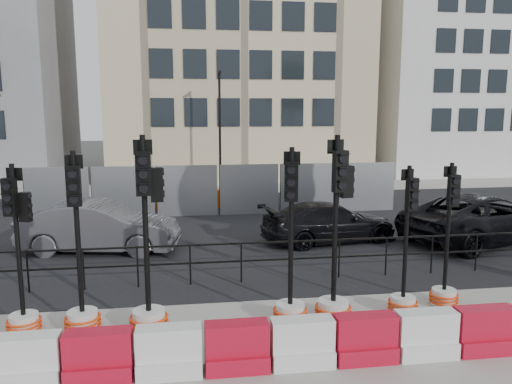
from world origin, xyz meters
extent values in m
plane|color=#51514C|center=(0.00, 0.00, 0.00)|extent=(120.00, 120.00, 0.00)
cube|color=gray|center=(0.00, -3.00, 0.01)|extent=(40.00, 6.00, 0.02)
cube|color=black|center=(0.00, 7.00, 0.01)|extent=(40.00, 14.00, 0.03)
cube|color=gray|center=(0.00, 16.00, 0.01)|extent=(40.00, 4.00, 0.02)
cube|color=beige|center=(2.00, 22.00, 9.00)|extent=(15.00, 10.00, 18.00)
cube|color=silver|center=(17.00, 22.00, 8.00)|extent=(12.00, 9.00, 16.00)
cylinder|color=black|center=(-4.80, 1.20, 0.50)|extent=(0.04, 0.04, 1.00)
cylinder|color=black|center=(-3.60, 1.20, 0.50)|extent=(0.04, 0.04, 1.00)
cylinder|color=black|center=(-2.40, 1.20, 0.50)|extent=(0.04, 0.04, 1.00)
cylinder|color=black|center=(-1.20, 1.20, 0.50)|extent=(0.04, 0.04, 1.00)
cylinder|color=black|center=(0.00, 1.20, 0.50)|extent=(0.04, 0.04, 1.00)
cylinder|color=black|center=(1.20, 1.20, 0.50)|extent=(0.04, 0.04, 1.00)
cylinder|color=black|center=(2.40, 1.20, 0.50)|extent=(0.04, 0.04, 1.00)
cylinder|color=black|center=(3.60, 1.20, 0.50)|extent=(0.04, 0.04, 1.00)
cylinder|color=black|center=(4.80, 1.20, 0.50)|extent=(0.04, 0.04, 1.00)
cylinder|color=black|center=(6.00, 1.20, 0.50)|extent=(0.04, 0.04, 1.00)
cube|color=black|center=(0.00, 1.20, 0.98)|extent=(18.00, 0.04, 0.04)
cube|color=black|center=(0.00, 1.20, 0.55)|extent=(18.00, 0.04, 0.04)
cube|color=gray|center=(-6.00, 9.00, 1.00)|extent=(2.30, 0.05, 2.00)
cylinder|color=black|center=(-7.15, 9.00, 1.00)|extent=(0.05, 0.05, 2.00)
cube|color=gray|center=(-3.60, 9.00, 1.00)|extent=(2.30, 0.05, 2.00)
cylinder|color=black|center=(-4.75, 9.00, 1.00)|extent=(0.05, 0.05, 2.00)
cube|color=gray|center=(-1.20, 9.00, 1.00)|extent=(2.30, 0.05, 2.00)
cylinder|color=black|center=(-2.35, 9.00, 1.00)|extent=(0.05, 0.05, 2.00)
cube|color=gray|center=(1.20, 9.00, 1.00)|extent=(2.30, 0.05, 2.00)
cylinder|color=black|center=(0.05, 9.00, 1.00)|extent=(0.05, 0.05, 2.00)
cube|color=gray|center=(3.60, 9.00, 1.00)|extent=(2.30, 0.05, 2.00)
cylinder|color=black|center=(2.45, 9.00, 1.00)|extent=(0.05, 0.05, 2.00)
cube|color=gray|center=(6.00, 9.00, 1.00)|extent=(2.30, 0.05, 2.00)
cylinder|color=black|center=(4.85, 9.00, 1.00)|extent=(0.05, 0.05, 2.00)
cube|color=orange|center=(-4.00, 10.50, 0.40)|extent=(1.00, 0.40, 0.80)
cube|color=orange|center=(-2.00, 10.50, 0.40)|extent=(1.00, 0.40, 0.80)
cube|color=orange|center=(0.00, 10.50, 0.40)|extent=(1.00, 0.40, 0.80)
cube|color=orange|center=(2.00, 10.50, 0.40)|extent=(1.00, 0.40, 0.80)
cylinder|color=black|center=(0.50, 15.00, 3.00)|extent=(0.12, 0.12, 6.00)
cube|color=black|center=(0.50, 14.75, 5.90)|extent=(0.12, 0.50, 0.12)
cube|color=silver|center=(-3.67, -2.80, 0.15)|extent=(1.00, 0.50, 0.30)
cube|color=silver|center=(-3.67, -2.80, 0.55)|extent=(1.00, 0.35, 0.50)
cube|color=red|center=(-2.62, -2.80, 0.15)|extent=(1.00, 0.50, 0.30)
cube|color=red|center=(-2.62, -2.80, 0.55)|extent=(1.00, 0.35, 0.50)
cube|color=silver|center=(-1.58, -2.80, 0.15)|extent=(1.00, 0.50, 0.30)
cube|color=silver|center=(-1.58, -2.80, 0.55)|extent=(1.00, 0.35, 0.50)
cube|color=red|center=(-0.52, -2.80, 0.15)|extent=(1.00, 0.50, 0.30)
cube|color=red|center=(-0.52, -2.80, 0.55)|extent=(1.00, 0.35, 0.50)
cube|color=silver|center=(0.53, -2.80, 0.15)|extent=(1.00, 0.50, 0.30)
cube|color=silver|center=(0.53, -2.80, 0.55)|extent=(1.00, 0.35, 0.50)
cube|color=red|center=(1.58, -2.80, 0.15)|extent=(1.00, 0.50, 0.30)
cube|color=red|center=(1.58, -2.80, 0.55)|extent=(1.00, 0.35, 0.50)
cube|color=silver|center=(2.63, -2.80, 0.15)|extent=(1.00, 0.50, 0.30)
cube|color=silver|center=(2.63, -2.80, 0.55)|extent=(1.00, 0.35, 0.50)
cube|color=red|center=(3.67, -2.80, 0.15)|extent=(1.00, 0.50, 0.30)
cube|color=red|center=(3.67, -2.80, 0.55)|extent=(1.00, 0.35, 0.50)
cylinder|color=white|center=(-4.26, -0.95, 0.19)|extent=(0.52, 0.52, 0.38)
torus|color=red|center=(-4.26, -0.95, 0.11)|extent=(0.62, 0.62, 0.05)
torus|color=red|center=(-4.26, -0.95, 0.19)|extent=(0.62, 0.62, 0.05)
torus|color=red|center=(-4.26, -0.95, 0.27)|extent=(0.62, 0.62, 0.05)
cylinder|color=black|center=(-4.26, -0.95, 1.72)|extent=(0.09, 0.09, 2.87)
cube|color=black|center=(-4.29, -1.06, 2.58)|extent=(0.26, 0.19, 0.67)
cylinder|color=black|center=(-4.31, -1.13, 2.37)|extent=(0.15, 0.08, 0.14)
cylinder|color=black|center=(-4.31, -1.13, 2.58)|extent=(0.15, 0.08, 0.14)
cylinder|color=black|center=(-4.31, -1.13, 2.79)|extent=(0.15, 0.08, 0.14)
cube|color=black|center=(-4.25, -0.89, 2.96)|extent=(0.28, 0.10, 0.23)
cube|color=black|center=(-4.08, -1.00, 2.39)|extent=(0.22, 0.17, 0.53)
cylinder|color=white|center=(-3.21, -1.01, 0.20)|extent=(0.55, 0.55, 0.41)
torus|color=red|center=(-3.21, -1.01, 0.12)|extent=(0.67, 0.67, 0.05)
torus|color=red|center=(-3.21, -1.01, 0.20)|extent=(0.67, 0.67, 0.05)
torus|color=red|center=(-3.21, -1.01, 0.29)|extent=(0.67, 0.67, 0.05)
cylinder|color=black|center=(-3.21, -1.01, 1.84)|extent=(0.09, 0.09, 3.07)
cube|color=black|center=(-3.20, -1.13, 2.76)|extent=(0.25, 0.16, 0.72)
cylinder|color=black|center=(-3.20, -1.21, 2.54)|extent=(0.16, 0.06, 0.15)
cylinder|color=black|center=(-3.20, -1.21, 2.76)|extent=(0.16, 0.06, 0.15)
cylinder|color=black|center=(-3.20, -1.21, 2.99)|extent=(0.16, 0.06, 0.15)
cube|color=black|center=(-3.22, -0.95, 3.17)|extent=(0.31, 0.05, 0.25)
cylinder|color=white|center=(-1.99, -1.22, 0.22)|extent=(0.60, 0.60, 0.44)
torus|color=red|center=(-1.99, -1.22, 0.13)|extent=(0.72, 0.72, 0.06)
torus|color=red|center=(-1.99, -1.22, 0.22)|extent=(0.72, 0.72, 0.06)
torus|color=red|center=(-1.99, -1.22, 0.31)|extent=(0.72, 0.72, 0.06)
cylinder|color=black|center=(-1.99, -1.22, 1.99)|extent=(0.10, 0.10, 3.32)
cube|color=black|center=(-1.99, -1.35, 2.99)|extent=(0.27, 0.17, 0.78)
cylinder|color=black|center=(-1.98, -1.44, 2.75)|extent=(0.17, 0.06, 0.17)
cylinder|color=black|center=(-1.98, -1.44, 2.99)|extent=(0.17, 0.06, 0.17)
cylinder|color=black|center=(-1.98, -1.44, 3.23)|extent=(0.17, 0.06, 0.17)
cube|color=black|center=(-2.00, -1.15, 3.43)|extent=(0.33, 0.05, 0.27)
cube|color=black|center=(-1.77, -1.21, 2.77)|extent=(0.23, 0.16, 0.61)
cylinder|color=white|center=(0.67, -1.20, 0.21)|extent=(0.56, 0.56, 0.41)
torus|color=red|center=(0.67, -1.20, 0.12)|extent=(0.67, 0.67, 0.05)
torus|color=red|center=(0.67, -1.20, 0.21)|extent=(0.67, 0.67, 0.05)
torus|color=red|center=(0.67, -1.20, 0.29)|extent=(0.67, 0.67, 0.05)
cylinder|color=black|center=(0.67, -1.20, 1.86)|extent=(0.09, 0.09, 3.10)
cube|color=black|center=(0.64, -1.32, 2.79)|extent=(0.28, 0.20, 0.72)
cylinder|color=black|center=(0.62, -1.40, 2.56)|extent=(0.16, 0.09, 0.16)
cylinder|color=black|center=(0.62, -1.40, 2.79)|extent=(0.16, 0.09, 0.16)
cylinder|color=black|center=(0.62, -1.40, 3.02)|extent=(0.16, 0.09, 0.16)
cube|color=black|center=(0.69, -1.14, 3.20)|extent=(0.31, 0.11, 0.25)
cylinder|color=white|center=(1.52, -1.23, 0.22)|extent=(0.59, 0.59, 0.44)
torus|color=red|center=(1.52, -1.23, 0.13)|extent=(0.71, 0.71, 0.05)
torus|color=red|center=(1.52, -1.23, 0.22)|extent=(0.71, 0.71, 0.05)
torus|color=red|center=(1.52, -1.23, 0.31)|extent=(0.71, 0.71, 0.05)
cylinder|color=black|center=(1.52, -1.23, 1.98)|extent=(0.10, 0.10, 3.30)
cube|color=black|center=(1.54, -1.36, 2.97)|extent=(0.29, 0.20, 0.77)
cylinder|color=black|center=(1.56, -1.45, 2.73)|extent=(0.17, 0.09, 0.16)
cylinder|color=black|center=(1.56, -1.45, 2.97)|extent=(0.17, 0.09, 0.16)
cylinder|color=black|center=(1.56, -1.45, 3.21)|extent=(0.17, 0.09, 0.16)
cube|color=black|center=(1.50, -1.17, 3.41)|extent=(0.33, 0.10, 0.26)
cube|color=black|center=(1.73, -1.19, 2.75)|extent=(0.24, 0.18, 0.60)
cylinder|color=white|center=(3.03, -1.05, 0.18)|extent=(0.49, 0.49, 0.37)
torus|color=red|center=(3.03, -1.05, 0.11)|extent=(0.59, 0.59, 0.05)
torus|color=red|center=(3.03, -1.05, 0.18)|extent=(0.59, 0.59, 0.05)
torus|color=red|center=(3.03, -1.05, 0.26)|extent=(0.59, 0.59, 0.05)
cylinder|color=black|center=(3.03, -1.05, 1.65)|extent=(0.08, 0.08, 2.74)
cube|color=black|center=(3.05, -1.16, 2.47)|extent=(0.24, 0.17, 0.64)
cylinder|color=black|center=(3.07, -1.23, 2.27)|extent=(0.14, 0.07, 0.14)
cylinder|color=black|center=(3.07, -1.23, 2.47)|extent=(0.14, 0.07, 0.14)
cylinder|color=black|center=(3.07, -1.23, 2.67)|extent=(0.14, 0.07, 0.14)
cube|color=black|center=(3.02, -1.00, 2.84)|extent=(0.27, 0.08, 0.22)
cylinder|color=white|center=(4.06, -0.79, 0.18)|extent=(0.50, 0.50, 0.37)
torus|color=red|center=(4.06, -0.79, 0.11)|extent=(0.60, 0.60, 0.05)
torus|color=red|center=(4.06, -0.79, 0.18)|extent=(0.60, 0.60, 0.05)
torus|color=red|center=(4.06, -0.79, 0.26)|extent=(0.60, 0.60, 0.05)
cylinder|color=black|center=(4.06, -0.79, 1.65)|extent=(0.08, 0.08, 2.76)
cube|color=black|center=(4.06, -0.90, 2.48)|extent=(0.22, 0.13, 0.64)
cylinder|color=black|center=(4.06, -0.97, 2.28)|extent=(0.14, 0.05, 0.14)
cylinder|color=black|center=(4.06, -0.97, 2.48)|extent=(0.14, 0.05, 0.14)
cylinder|color=black|center=(4.06, -0.97, 2.68)|extent=(0.14, 0.05, 0.14)
cube|color=black|center=(4.06, -0.73, 2.85)|extent=(0.28, 0.03, 0.22)
imported|color=#4D4D52|center=(-3.74, 4.46, 0.74)|extent=(2.88, 4.93, 1.47)
imported|color=black|center=(3.16, 4.58, 0.62)|extent=(3.29, 4.93, 1.25)
imported|color=black|center=(7.91, 3.95, 0.76)|extent=(6.00, 7.06, 1.51)
camera|label=1|loc=(-1.27, -10.10, 4.07)|focal=35.00mm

